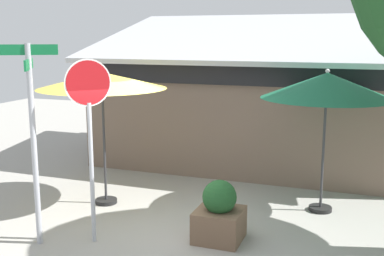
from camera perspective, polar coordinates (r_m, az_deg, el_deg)
ground_plane at (r=8.60m, az=-3.70°, el=-12.25°), size 28.00×28.00×0.10m
cafe_building at (r=13.01m, az=7.66°, el=2.78°), size 8.33×5.04×3.97m
street_sign_post at (r=7.85m, az=-18.49°, el=0.36°), size 0.82×0.77×3.22m
stop_sign at (r=7.69m, az=-12.12°, el=1.20°), size 0.51×0.56×2.99m
patio_umbrella_mustard_left at (r=9.44m, az=-10.67°, el=5.46°), size 2.51×2.51×2.71m
patio_umbrella_forest_green_center at (r=9.19m, az=15.75°, el=4.79°), size 2.43×2.43×2.74m
sidewalk_planter at (r=8.01m, az=3.27°, el=-10.24°), size 0.76×0.76×1.02m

